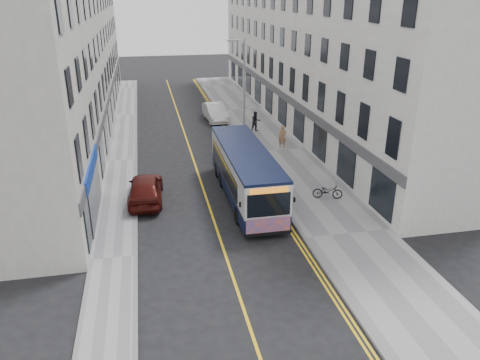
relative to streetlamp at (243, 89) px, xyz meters
name	(u,v)px	position (x,y,z in m)	size (l,w,h in m)	color
ground	(219,236)	(-4.17, -14.00, -4.38)	(140.00, 140.00, 0.00)	black
pavement_east	(276,151)	(2.08, -2.00, -4.32)	(4.50, 64.00, 0.12)	gray
pavement_west	(121,161)	(-9.17, -2.00, -4.32)	(2.00, 64.00, 0.12)	gray
kerb_east	(246,152)	(-0.17, -2.00, -4.32)	(0.18, 64.00, 0.13)	slate
kerb_west	(136,160)	(-8.17, -2.00, -4.32)	(0.18, 64.00, 0.13)	slate
road_centre_line	(192,157)	(-4.17, -2.00, -4.38)	(0.12, 64.00, 0.01)	yellow
road_dbl_yellow_inner	(240,154)	(-0.62, -2.00, -4.38)	(0.10, 64.00, 0.01)	yellow
road_dbl_yellow_outer	(243,153)	(-0.42, -2.00, -4.38)	(0.10, 64.00, 0.01)	yellow
terrace_east	(307,47)	(7.33, 7.00, 2.12)	(6.00, 46.00, 13.00)	white
terrace_west	(67,53)	(-13.17, 7.00, 2.12)	(6.00, 46.00, 13.00)	silver
streetlamp	(243,89)	(0.00, 0.00, 0.00)	(1.32, 0.18, 8.00)	#96999F
city_bus	(246,172)	(-1.94, -9.85, -2.76)	(2.38, 10.19, 2.96)	black
bicycle	(328,191)	(2.58, -11.07, -3.82)	(0.59, 1.69, 0.89)	black
pedestrian_near	(282,137)	(2.69, -1.58, -3.42)	(0.61, 0.40, 1.69)	#996B45
pedestrian_far	(256,121)	(1.75, 3.13, -3.41)	(0.83, 0.64, 1.70)	black
car_white	(215,112)	(-0.97, 7.75, -3.60)	(1.67, 4.78, 1.57)	silver
car_maroon	(146,188)	(-7.57, -9.12, -3.59)	(1.87, 4.65, 1.59)	#470F0B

